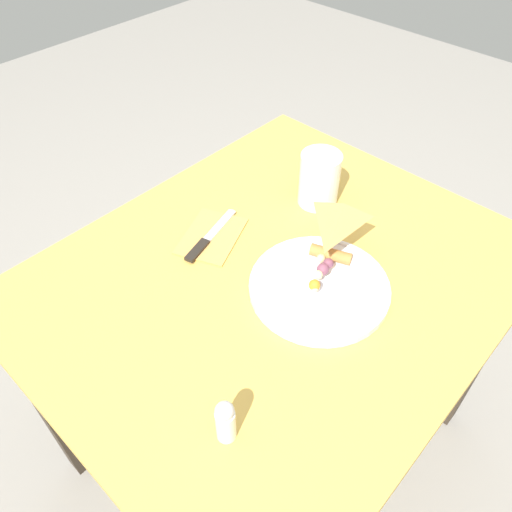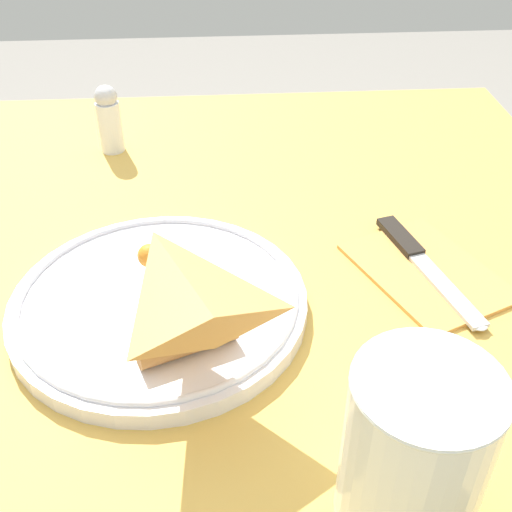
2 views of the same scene
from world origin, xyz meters
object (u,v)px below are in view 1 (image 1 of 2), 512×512
milk_glass (319,180)px  napkin_folded (212,236)px  butter_knife (209,237)px  salt_shaker (225,421)px  dining_table (275,310)px  plate_pizza (320,284)px

milk_glass → napkin_folded: (-0.25, 0.09, -0.06)m
napkin_folded → butter_knife: butter_knife is taller
napkin_folded → salt_shaker: size_ratio=2.09×
dining_table → milk_glass: (0.23, 0.08, 0.18)m
dining_table → plate_pizza: size_ratio=3.54×
dining_table → plate_pizza: bearing=-74.8°
plate_pizza → milk_glass: bearing=39.1°
dining_table → butter_knife: butter_knife is taller
napkin_folded → dining_table: bearing=-84.4°
napkin_folded → salt_shaker: salt_shaker is taller
dining_table → milk_glass: size_ratio=7.66×
napkin_folded → salt_shaker: (-0.28, -0.33, 0.04)m
butter_knife → salt_shaker: (-0.27, -0.33, 0.04)m
butter_knife → salt_shaker: salt_shaker is taller
napkin_folded → butter_knife: bearing=-165.1°
napkin_folded → butter_knife: (-0.01, -0.00, 0.00)m
milk_glass → napkin_folded: milk_glass is taller
milk_glass → salt_shaker: milk_glass is taller
plate_pizza → napkin_folded: (-0.04, 0.26, -0.01)m
milk_glass → napkin_folded: 0.27m
plate_pizza → milk_glass: (0.21, 0.17, 0.05)m
plate_pizza → butter_knife: 0.26m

